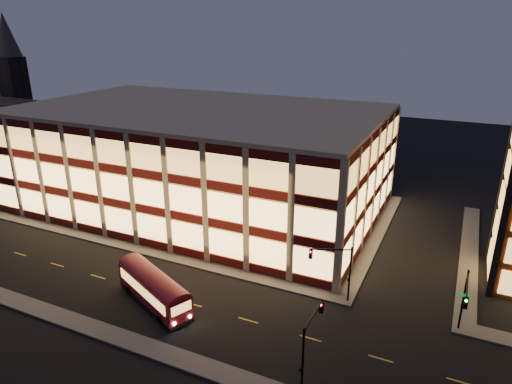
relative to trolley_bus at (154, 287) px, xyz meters
The scene contains 12 objects.
ground 10.16m from the trolley_bus, 131.66° to the left, with size 200.00×200.00×0.00m, color black.
sidewalk_office_south 12.95m from the trolley_bus, 138.72° to the left, with size 54.00×2.00×0.15m, color #514F4C.
sidewalk_office_east 29.48m from the trolley_bus, 56.21° to the left, with size 2.00×30.00×0.15m, color #514F4C.
sidewalk_tower_west 36.75m from the trolley_bus, 41.79° to the left, with size 2.00×30.00×0.15m, color #514F4C.
sidewalk_near 8.83m from the trolley_bus, 140.13° to the right, with size 100.00×2.00×0.15m, color #514F4C.
office_building 26.72m from the trolley_bus, 111.40° to the left, with size 50.45×30.45×14.50m.
church_tower 90.42m from the trolley_bus, 148.23° to the left, with size 5.00×5.00×18.00m, color #2D2621.
church_spire 92.58m from the trolley_bus, 148.23° to the left, with size 6.00×6.00×10.00m, color #4C473F.
traffic_signal_far 17.51m from the trolley_bus, 26.29° to the left, with size 3.79×1.87×6.00m.
traffic_signal_right 27.81m from the trolley_bus, 14.27° to the left, with size 1.20×4.37×6.00m.
traffic_signal_near 17.38m from the trolley_bus, 11.96° to the right, with size 0.32×4.45×6.00m.
trolley_bus is the anchor object (origin of this frame).
Camera 1 is at (31.58, -37.45, 25.63)m, focal length 32.00 mm.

